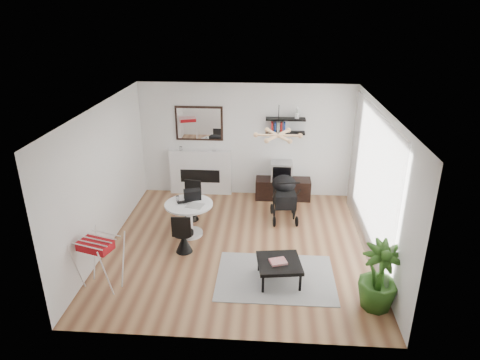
# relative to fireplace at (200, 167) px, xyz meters

# --- Properties ---
(floor) EXTENTS (5.00, 5.00, 0.00)m
(floor) POSITION_rel_fireplace_xyz_m (1.10, -2.42, -0.69)
(floor) COLOR brown
(floor) RESTS_ON ground
(ceiling) EXTENTS (5.00, 5.00, 0.00)m
(ceiling) POSITION_rel_fireplace_xyz_m (1.10, -2.42, 2.01)
(ceiling) COLOR white
(ceiling) RESTS_ON wall_back
(wall_back) EXTENTS (5.00, 0.00, 5.00)m
(wall_back) POSITION_rel_fireplace_xyz_m (1.10, 0.08, 0.66)
(wall_back) COLOR white
(wall_back) RESTS_ON floor
(wall_left) EXTENTS (0.00, 5.00, 5.00)m
(wall_left) POSITION_rel_fireplace_xyz_m (-1.40, -2.42, 0.66)
(wall_left) COLOR white
(wall_left) RESTS_ON floor
(wall_right) EXTENTS (0.00, 5.00, 5.00)m
(wall_right) POSITION_rel_fireplace_xyz_m (3.60, -2.42, 0.66)
(wall_right) COLOR white
(wall_right) RESTS_ON floor
(sheer_curtain) EXTENTS (0.04, 3.60, 2.60)m
(sheer_curtain) POSITION_rel_fireplace_xyz_m (3.50, -2.22, 0.66)
(sheer_curtain) COLOR white
(sheer_curtain) RESTS_ON wall_right
(fireplace) EXTENTS (1.50, 0.17, 2.16)m
(fireplace) POSITION_rel_fireplace_xyz_m (0.00, 0.00, 0.00)
(fireplace) COLOR white
(fireplace) RESTS_ON floor
(shelf_lower) EXTENTS (0.90, 0.25, 0.04)m
(shelf_lower) POSITION_rel_fireplace_xyz_m (2.00, -0.05, 0.91)
(shelf_lower) COLOR black
(shelf_lower) RESTS_ON wall_back
(shelf_upper) EXTENTS (0.90, 0.25, 0.04)m
(shelf_upper) POSITION_rel_fireplace_xyz_m (2.00, -0.05, 1.23)
(shelf_upper) COLOR black
(shelf_upper) RESTS_ON wall_back
(pendant_lamp) EXTENTS (0.90, 0.90, 0.10)m
(pendant_lamp) POSITION_rel_fireplace_xyz_m (1.80, -2.12, 1.46)
(pendant_lamp) COLOR tan
(pendant_lamp) RESTS_ON ceiling
(tv_console) EXTENTS (1.30, 0.45, 0.49)m
(tv_console) POSITION_rel_fireplace_xyz_m (2.00, -0.16, -0.44)
(tv_console) COLOR black
(tv_console) RESTS_ON floor
(crt_tv) EXTENTS (0.49, 0.43, 0.43)m
(crt_tv) POSITION_rel_fireplace_xyz_m (1.95, -0.16, 0.02)
(crt_tv) COLOR #B7B7B9
(crt_tv) RESTS_ON tv_console
(dining_table) EXTENTS (0.95, 0.95, 0.70)m
(dining_table) POSITION_rel_fireplace_xyz_m (0.09, -2.06, -0.23)
(dining_table) COLOR white
(dining_table) RESTS_ON floor
(laptop) EXTENTS (0.35, 0.31, 0.02)m
(laptop) POSITION_rel_fireplace_xyz_m (0.02, -2.06, 0.02)
(laptop) COLOR black
(laptop) RESTS_ON dining_table
(black_bag) EXTENTS (0.38, 0.29, 0.20)m
(black_bag) POSITION_rel_fireplace_xyz_m (0.14, -1.85, 0.11)
(black_bag) COLOR black
(black_bag) RESTS_ON dining_table
(newspaper) EXTENTS (0.38, 0.34, 0.01)m
(newspaper) POSITION_rel_fireplace_xyz_m (0.24, -2.15, 0.02)
(newspaper) COLOR beige
(newspaper) RESTS_ON dining_table
(drinking_glass) EXTENTS (0.06, 0.06, 0.11)m
(drinking_glass) POSITION_rel_fireplace_xyz_m (-0.15, -1.95, 0.06)
(drinking_glass) COLOR white
(drinking_glass) RESTS_ON dining_table
(chair_far) EXTENTS (0.42, 0.44, 0.85)m
(chair_far) POSITION_rel_fireplace_xyz_m (0.00, -1.39, -0.42)
(chair_far) COLOR black
(chair_far) RESTS_ON floor
(chair_near) EXTENTS (0.39, 0.39, 0.81)m
(chair_near) POSITION_rel_fireplace_xyz_m (0.10, -2.71, -0.43)
(chair_near) COLOR black
(chair_near) RESTS_ON floor
(drying_rack) EXTENTS (0.75, 0.73, 0.92)m
(drying_rack) POSITION_rel_fireplace_xyz_m (-1.03, -3.87, -0.20)
(drying_rack) COLOR white
(drying_rack) RESTS_ON floor
(stroller) EXTENTS (0.60, 0.90, 1.06)m
(stroller) POSITION_rel_fireplace_xyz_m (2.00, -1.19, -0.23)
(stroller) COLOR black
(stroller) RESTS_ON floor
(rug) EXTENTS (2.00, 1.44, 0.01)m
(rug) POSITION_rel_fireplace_xyz_m (1.82, -3.42, -0.68)
(rug) COLOR gray
(rug) RESTS_ON floor
(coffee_table) EXTENTS (0.80, 0.80, 0.36)m
(coffee_table) POSITION_rel_fireplace_xyz_m (1.87, -3.50, -0.35)
(coffee_table) COLOR black
(coffee_table) RESTS_ON rug
(magazines) EXTENTS (0.32, 0.29, 0.04)m
(magazines) POSITION_rel_fireplace_xyz_m (1.85, -3.53, -0.29)
(magazines) COLOR #DD373C
(magazines) RESTS_ON coffee_table
(potted_plant) EXTENTS (0.72, 0.72, 1.10)m
(potted_plant) POSITION_rel_fireplace_xyz_m (3.35, -4.06, -0.14)
(potted_plant) COLOR #275017
(potted_plant) RESTS_ON floor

